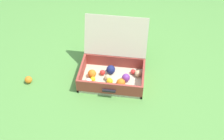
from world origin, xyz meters
name	(u,v)px	position (x,y,z in m)	size (l,w,h in m)	color
ground_plane	(120,88)	(0.00, 0.00, 0.00)	(16.00, 16.00, 0.00)	#569342
open_suitcase	(113,67)	(-0.08, 0.14, 0.11)	(0.56, 0.53, 0.47)	beige
stray_ball_on_grass	(28,80)	(-0.80, -0.04, 0.03)	(0.06, 0.06, 0.06)	orange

